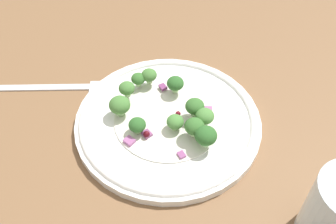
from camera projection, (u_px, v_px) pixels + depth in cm
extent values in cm
cube|color=brown|center=(149.00, 134.00, 56.00)|extent=(180.00, 180.00, 2.00)
cylinder|color=white|center=(168.00, 122.00, 55.49)|extent=(26.18, 26.18, 1.20)
torus|color=white|center=(168.00, 119.00, 55.04)|extent=(25.08, 25.08, 1.00)
cylinder|color=white|center=(168.00, 119.00, 54.97)|extent=(15.18, 15.18, 0.20)
cylinder|color=#8EB77A|center=(205.00, 142.00, 50.93)|extent=(1.10, 1.10, 1.10)
ellipsoid|color=#2D6028|center=(206.00, 136.00, 49.95)|extent=(2.93, 2.93, 2.20)
cylinder|color=#8EB77A|center=(194.00, 112.00, 54.25)|extent=(0.99, 0.99, 0.99)
ellipsoid|color=#386B2D|center=(195.00, 106.00, 53.37)|extent=(2.64, 2.64, 1.98)
cylinder|color=#9EC684|center=(194.00, 132.00, 51.91)|extent=(0.99, 0.99, 0.99)
ellipsoid|color=#386B2D|center=(194.00, 126.00, 51.02)|extent=(2.65, 2.65, 1.99)
cylinder|color=#9EC684|center=(127.00, 93.00, 56.82)|extent=(0.88, 0.88, 0.88)
ellipsoid|color=#477A38|center=(127.00, 88.00, 56.04)|extent=(2.34, 2.34, 1.76)
cylinder|color=#9EC684|center=(138.00, 130.00, 52.84)|extent=(0.88, 0.88, 0.88)
ellipsoid|color=#2D6028|center=(137.00, 125.00, 52.05)|extent=(2.36, 2.36, 1.77)
cylinder|color=#9EC684|center=(120.00, 111.00, 55.01)|extent=(1.12, 1.12, 1.12)
ellipsoid|color=#477A38|center=(120.00, 105.00, 54.02)|extent=(2.99, 2.99, 2.24)
cylinder|color=#9EC684|center=(175.00, 89.00, 57.72)|extent=(0.94, 0.94, 0.94)
ellipsoid|color=#2D6028|center=(175.00, 83.00, 56.88)|extent=(2.51, 2.51, 1.88)
cylinder|color=#8EB77A|center=(204.00, 123.00, 53.08)|extent=(0.96, 0.96, 0.96)
ellipsoid|color=#4C843D|center=(205.00, 117.00, 52.23)|extent=(2.55, 2.55, 1.91)
cylinder|color=#9EC684|center=(175.00, 127.00, 53.32)|extent=(0.88, 0.88, 0.88)
ellipsoid|color=#4C843D|center=(175.00, 122.00, 52.54)|extent=(2.35, 2.35, 1.76)
cylinder|color=#ADD18E|center=(149.00, 80.00, 58.89)|extent=(0.87, 0.87, 0.87)
ellipsoid|color=#477A38|center=(149.00, 75.00, 58.12)|extent=(2.32, 2.32, 1.74)
cylinder|color=#ADD18E|center=(139.00, 83.00, 58.65)|extent=(0.79, 0.79, 0.79)
ellipsoid|color=#386B2D|center=(138.00, 79.00, 57.94)|extent=(2.11, 2.11, 1.58)
sphere|color=maroon|center=(201.00, 131.00, 53.00)|extent=(0.72, 0.72, 0.72)
sphere|color=maroon|center=(178.00, 114.00, 55.22)|extent=(0.75, 0.75, 0.75)
sphere|color=#4C0A14|center=(148.00, 134.00, 52.19)|extent=(0.91, 0.91, 0.91)
cube|color=#A35B93|center=(208.00, 109.00, 55.63)|extent=(0.90, 1.25, 0.51)
cube|color=#A35B93|center=(129.00, 141.00, 51.90)|extent=(1.73, 1.76, 0.59)
cube|color=#A35B93|center=(195.00, 129.00, 53.08)|extent=(1.66, 1.66, 0.55)
cube|color=#934C84|center=(181.00, 155.00, 50.46)|extent=(1.35, 1.29, 0.35)
cube|color=#843D75|center=(163.00, 87.00, 58.50)|extent=(1.47, 1.40, 0.43)
cube|color=#934C84|center=(149.00, 134.00, 52.74)|extent=(1.64, 1.63, 0.52)
cube|color=silver|center=(41.00, 87.00, 60.77)|extent=(2.40, 15.05, 0.50)
cube|color=silver|center=(101.00, 86.00, 60.89)|extent=(2.68, 3.78, 0.50)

